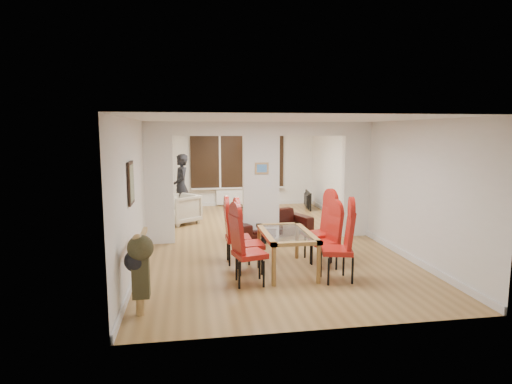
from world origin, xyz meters
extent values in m
cube|color=olive|center=(0.00, 0.00, 0.00)|extent=(5.00, 9.00, 0.01)
cube|color=white|center=(0.00, 0.00, 1.30)|extent=(5.00, 0.18, 2.60)
cube|color=black|center=(0.00, 4.44, 1.50)|extent=(3.00, 0.08, 1.80)
cube|color=white|center=(0.00, 4.40, 0.30)|extent=(1.40, 0.08, 0.50)
sphere|color=orange|center=(0.30, 3.30, 2.15)|extent=(0.36, 0.36, 0.36)
cube|color=gray|center=(-2.47, -2.40, 1.60)|extent=(0.04, 0.52, 0.67)
cube|color=#4C8CD8|center=(0.00, -0.10, 1.60)|extent=(0.30, 0.03, 0.25)
imported|color=black|center=(0.31, 0.30, 0.28)|extent=(2.05, 1.42, 0.56)
imported|color=beige|center=(-1.82, 1.93, 0.39)|extent=(1.17, 1.17, 0.77)
imported|color=black|center=(-1.77, 2.53, 0.89)|extent=(0.72, 0.54, 1.79)
imported|color=black|center=(2.00, 3.49, 0.27)|extent=(0.96, 0.24, 0.55)
cylinder|color=#143F19|center=(-0.18, 2.79, 0.36)|extent=(0.06, 0.06, 0.25)
imported|color=black|center=(-0.04, 2.68, 0.26)|extent=(0.21, 0.21, 0.05)
camera|label=1|loc=(-1.59, -9.23, 2.40)|focal=30.00mm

